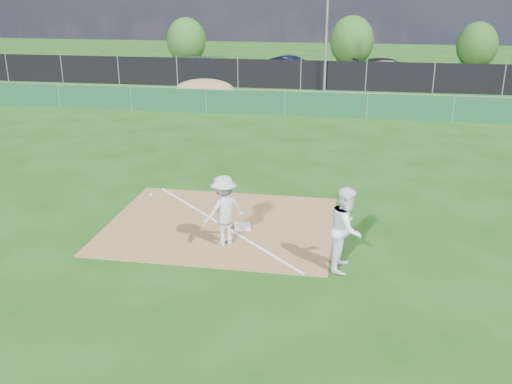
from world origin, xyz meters
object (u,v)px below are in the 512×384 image
car_mid (292,67)px  tree_mid (352,41)px  car_left (204,66)px  runner (346,228)px  light_pole (327,24)px  tree_left (186,41)px  play_at_first (224,211)px  car_right (389,69)px  first_base (242,226)px  tree_right (477,45)px

car_mid → tree_mid: size_ratio=1.12×
car_left → car_mid: 6.24m
runner → light_pole: bearing=12.1°
tree_left → tree_mid: bearing=1.7°
play_at_first → car_left: size_ratio=0.55×
car_right → car_mid: bearing=82.6°
first_base → runner: runner is taller
light_pole → tree_right: 15.84m
light_pole → runner: (1.84, -23.65, -3.03)m
runner → tree_left: tree_left is taller
car_right → tree_mid: size_ratio=1.20×
car_left → tree_left: (-3.04, 6.11, 1.18)m
runner → car_right: bearing=3.2°
light_pole → runner: bearing=-85.5°
car_left → tree_mid: 12.20m
first_base → runner: 3.39m
first_base → play_at_first: (-0.25, -1.06, 0.85)m
play_at_first → car_left: (-7.69, 27.36, -0.14)m
runner → tree_left: 36.87m
car_left → tree_left: tree_left is taller
runner → tree_mid: size_ratio=0.48×
first_base → car_right: car_right is taller
car_left → car_mid: bearing=-94.7°
play_at_first → tree_mid: tree_mid is taller
tree_right → car_right: bearing=-139.8°
light_pole → tree_mid: 11.21m
car_mid → car_right: (6.70, 0.70, -0.04)m
light_pole → play_at_first: 23.14m
first_base → car_left: car_left is taller
play_at_first → first_base: bearing=76.9°
play_at_first → car_mid: size_ratio=0.55×
car_mid → car_right: 6.74m
tree_mid → tree_left: bearing=-178.3°
car_mid → tree_mid: 7.37m
play_at_first → tree_left: tree_left is taller
play_at_first → tree_mid: 33.98m
runner → tree_right: tree_right is taller
light_pole → first_base: light_pole is taller
runner → tree_right: bearing=-6.8°
light_pole → first_base: (-0.88, -21.85, -3.94)m
car_mid → tree_right: bearing=-50.2°
tree_left → play_at_first: bearing=-72.2°
light_pole → play_at_first: bearing=-92.8°
first_base → tree_left: (-10.98, 32.41, 1.88)m
light_pole → tree_left: light_pole is taller
light_pole → car_mid: size_ratio=1.78×
light_pole → car_left: 10.39m
light_pole → tree_left: bearing=138.3°
light_pole → car_right: (4.11, 5.62, -3.29)m
light_pole → first_base: bearing=-92.3°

